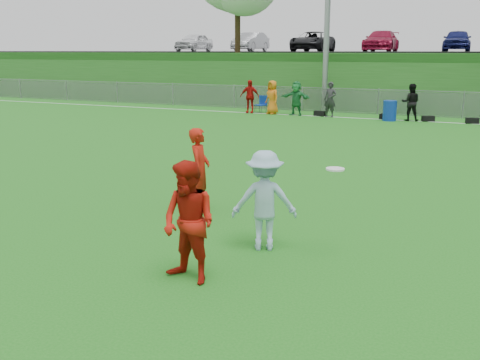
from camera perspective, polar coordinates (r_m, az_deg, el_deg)
The scene contains 14 objects.
ground at distance 9.46m, azimuth -6.42°, elevation -5.94°, with size 120.00×120.00×0.00m, color #196916.
sideline_far at distance 26.27m, azimuth 13.70°, elevation 6.36°, with size 60.00×0.10×0.01m, color white.
fence at distance 28.17m, azimuth 14.52°, elevation 8.10°, with size 58.00×0.06×1.30m.
berm at distance 38.99m, azimuth 17.33°, elevation 10.60°, with size 120.00×18.00×3.00m, color #1B4F16.
parking_lot at distance 40.94m, azimuth 17.83°, elevation 12.86°, with size 120.00×12.00×0.10m, color black.
car_row at distance 40.10m, azimuth 16.04°, elevation 14.08°, with size 32.04×5.18×1.44m.
spectator_row at distance 26.86m, azimuth 7.48°, elevation 8.59°, with size 8.98×0.88×1.69m.
gear_bags at distance 26.16m, azimuth 16.61°, elevation 6.43°, with size 7.54×0.47×0.26m.
player_red_left at distance 10.68m, azimuth -4.34°, elevation 1.08°, with size 0.61×0.40×1.68m, color #AD190C.
player_red_center at distance 7.38m, azimuth -5.46°, elevation -4.56°, with size 0.83×0.65×1.72m, color #B1170C.
player_blue at distance 8.59m, azimuth 2.62°, elevation -2.20°, with size 1.05×0.61×1.63m, color #94BACE.
frisbee at distance 8.20m, azimuth 10.12°, elevation 1.15°, with size 0.28×0.28×0.03m.
recycling_bin at distance 25.74m, azimuth 15.68°, elevation 7.13°, with size 0.62×0.62×0.93m, color #0E3199.
camp_chair at distance 28.22m, azimuth 2.22°, elevation 7.73°, with size 0.59×0.60×0.87m.
Camera 1 is at (4.53, -7.69, 3.16)m, focal length 40.00 mm.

